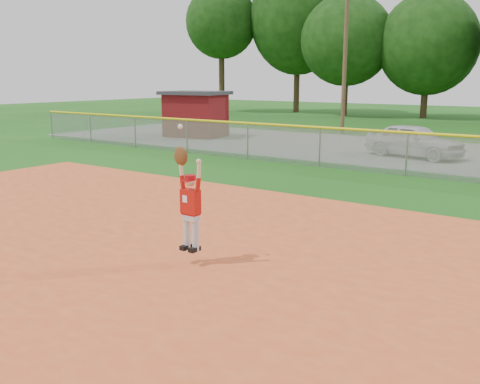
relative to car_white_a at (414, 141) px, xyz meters
name	(u,v)px	position (x,y,z in m)	size (l,w,h in m)	color
ground	(235,250)	(1.19, -14.47, -0.73)	(120.00, 120.00, 0.00)	#184F12
clay_infield	(120,298)	(1.19, -17.47, -0.71)	(24.00, 16.00, 0.04)	#CC4E24
parking_strip	(452,156)	(1.19, 1.53, -0.72)	(44.00, 10.00, 0.03)	slate
car_white_a	(414,141)	(0.00, 0.00, 0.00)	(1.66, 4.13, 1.41)	silver
utility_shed	(196,114)	(-12.82, 0.87, 0.59)	(3.84, 3.20, 2.60)	#560C0E
outfield_fence	(407,151)	(1.19, -4.47, 0.15)	(40.06, 0.10, 1.55)	gray
ballplayer	(189,200)	(1.05, -15.66, 0.48)	(0.61, 0.26, 2.25)	silver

